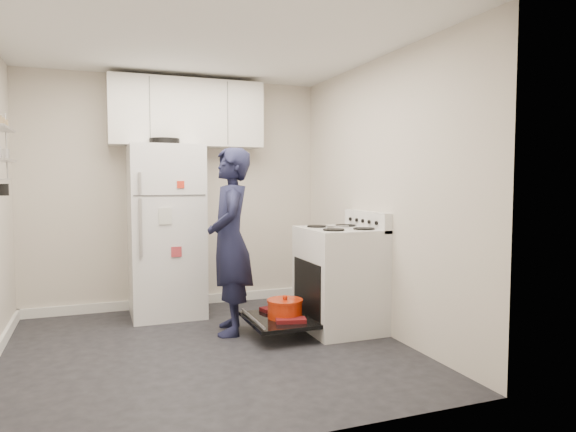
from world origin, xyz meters
name	(u,v)px	position (x,y,z in m)	size (l,w,h in m)	color
room	(202,203)	(-0.03, 0.03, 1.21)	(3.21, 3.21, 2.51)	black
electric_range	(338,280)	(1.26, 0.15, 0.47)	(0.66, 0.76, 1.10)	silver
open_oven_door	(282,314)	(0.70, 0.15, 0.20)	(0.55, 0.71, 0.24)	black
refrigerator	(166,230)	(-0.16, 1.25, 0.88)	(0.72, 0.74, 1.81)	white
upper_cabinets	(187,113)	(0.10, 1.43, 2.10)	(1.60, 0.33, 0.70)	silver
wall_shelf_rack	(1,144)	(-1.52, 0.49, 1.68)	(0.14, 0.60, 0.61)	#B2B2B7
person	(230,241)	(0.30, 0.41, 0.84)	(0.61, 0.40, 1.69)	#171934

